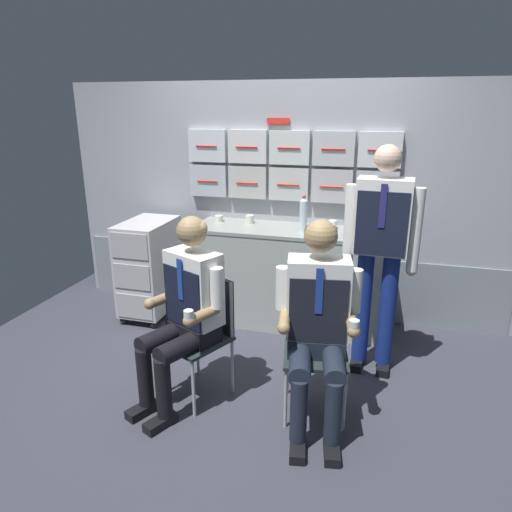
# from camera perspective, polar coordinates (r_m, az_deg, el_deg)

# --- Properties ---
(ground) EXTENTS (4.80, 4.80, 0.04)m
(ground) POSITION_cam_1_polar(r_m,az_deg,el_deg) (3.49, -2.13, -15.86)
(ground) COLOR #353640
(galley_bulkhead) EXTENTS (4.20, 0.14, 2.15)m
(galley_bulkhead) POSITION_cam_1_polar(r_m,az_deg,el_deg) (4.31, 3.37, 6.60)
(galley_bulkhead) COLOR #9B9DA6
(galley_bulkhead) RESTS_ON ground
(galley_counter) EXTENTS (1.71, 0.53, 0.90)m
(galley_counter) POSITION_cam_1_polar(r_m,az_deg,el_deg) (4.19, 4.01, -2.61)
(galley_counter) COLOR #9DA49E
(galley_counter) RESTS_ON ground
(service_trolley) EXTENTS (0.40, 0.65, 0.92)m
(service_trolley) POSITION_cam_1_polar(r_m,az_deg,el_deg) (4.45, -13.11, -1.20)
(service_trolley) COLOR black
(service_trolley) RESTS_ON ground
(folding_chair_left) EXTENTS (0.53, 0.53, 0.83)m
(folding_chair_left) POSITION_cam_1_polar(r_m,az_deg,el_deg) (3.21, -6.43, -8.28)
(folding_chair_left) COLOR #A8AAAF
(folding_chair_left) RESTS_ON ground
(crew_member_left) EXTENTS (0.58, 0.70, 1.28)m
(crew_member_left) POSITION_cam_1_polar(r_m,az_deg,el_deg) (3.03, -8.75, -5.97)
(crew_member_left) COLOR black
(crew_member_left) RESTS_ON ground
(folding_chair_right) EXTENTS (0.46, 0.46, 0.83)m
(folding_chair_right) POSITION_cam_1_polar(r_m,az_deg,el_deg) (3.06, 7.43, -9.70)
(folding_chair_right) COLOR #A8AAAF
(folding_chair_right) RESTS_ON ground
(crew_member_right) EXTENTS (0.53, 0.68, 1.30)m
(crew_member_right) POSITION_cam_1_polar(r_m,az_deg,el_deg) (2.83, 7.68, -7.41)
(crew_member_right) COLOR black
(crew_member_right) RESTS_ON ground
(crew_member_standing) EXTENTS (0.53, 0.28, 1.69)m
(crew_member_standing) POSITION_cam_1_polar(r_m,az_deg,el_deg) (3.39, 15.21, 1.69)
(crew_member_standing) COLOR black
(crew_member_standing) RESTS_ON ground
(water_bottle_clear) EXTENTS (0.07, 0.07, 0.24)m
(water_bottle_clear) POSITION_cam_1_polar(r_m,az_deg,el_deg) (3.99, 12.22, 4.47)
(water_bottle_clear) COLOR silver
(water_bottle_clear) RESTS_ON galley_counter
(water_bottle_blue_cap) EXTENTS (0.07, 0.07, 0.31)m
(water_bottle_blue_cap) POSITION_cam_1_polar(r_m,az_deg,el_deg) (3.93, 5.91, 5.09)
(water_bottle_blue_cap) COLOR silver
(water_bottle_blue_cap) RESTS_ON galley_counter
(coffee_cup_white) EXTENTS (0.07, 0.07, 0.07)m
(coffee_cup_white) POSITION_cam_1_polar(r_m,az_deg,el_deg) (4.10, 9.47, 3.90)
(coffee_cup_white) COLOR white
(coffee_cup_white) RESTS_ON galley_counter
(paper_cup_tan) EXTENTS (0.07, 0.07, 0.08)m
(paper_cup_tan) POSITION_cam_1_polar(r_m,az_deg,el_deg) (3.94, 7.54, 3.47)
(paper_cup_tan) COLOR white
(paper_cup_tan) RESTS_ON galley_counter
(coffee_cup_spare) EXTENTS (0.08, 0.08, 0.06)m
(coffee_cup_spare) POSITION_cam_1_polar(r_m,az_deg,el_deg) (4.31, -4.63, 4.69)
(coffee_cup_spare) COLOR silver
(coffee_cup_spare) RESTS_ON galley_counter
(espresso_cup_small) EXTENTS (0.07, 0.07, 0.08)m
(espresso_cup_small) POSITION_cam_1_polar(r_m,az_deg,el_deg) (4.23, -0.80, 4.61)
(espresso_cup_small) COLOR silver
(espresso_cup_small) RESTS_ON galley_counter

